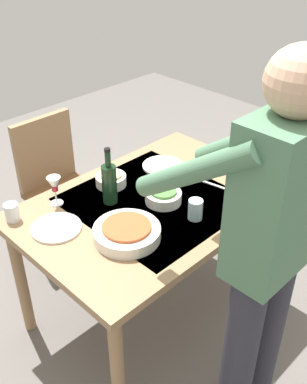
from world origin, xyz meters
TOP-DOWN VIEW (x-y plane):
  - ground_plane at (0.00, 0.00)m, footprint 6.00×6.00m
  - dining_table at (0.00, 0.00)m, footprint 1.32×0.90m
  - chair_near at (0.03, -0.83)m, footprint 0.40×0.40m
  - person_server at (0.13, 0.71)m, footprint 0.42×0.61m
  - wine_bottle at (0.16, -0.14)m, footprint 0.07×0.07m
  - wine_glass_left at (0.36, -0.32)m, footprint 0.07×0.07m
  - water_cup_near_left at (0.58, -0.35)m, footprint 0.07×0.07m
  - water_cup_near_right at (-0.03, 0.24)m, footprint 0.07×0.07m
  - water_cup_far_left at (-0.29, 0.33)m, footprint 0.08×0.08m
  - serving_bowl_pasta at (0.29, 0.13)m, footprint 0.30×0.30m
  - side_bowl_salad at (-0.03, 0.04)m, footprint 0.18×0.18m
  - side_bowl_bread at (0.05, -0.26)m, footprint 0.16×0.16m
  - dinner_plate_near at (0.48, -0.15)m, footprint 0.23×0.23m
  - dinner_plate_far at (-0.27, -0.20)m, footprint 0.23×0.23m
  - table_knife at (-0.32, 0.11)m, footprint 0.05×0.20m

SIDE VIEW (x-z plane):
  - ground_plane at x=0.00m, z-range 0.00..0.00m
  - chair_near at x=0.03m, z-range 0.07..0.98m
  - dining_table at x=0.00m, z-range 0.29..1.05m
  - table_knife at x=-0.32m, z-range 0.75..0.76m
  - dinner_plate_near at x=0.48m, z-range 0.75..0.77m
  - dinner_plate_far at x=-0.27m, z-range 0.75..0.77m
  - side_bowl_salad at x=-0.03m, z-range 0.75..0.82m
  - serving_bowl_pasta at x=0.29m, z-range 0.75..0.82m
  - side_bowl_bread at x=0.05m, z-range 0.75..0.82m
  - water_cup_near_left at x=0.58m, z-range 0.75..0.84m
  - water_cup_far_left at x=-0.29m, z-range 0.75..0.85m
  - water_cup_near_right at x=-0.03m, z-range 0.75..0.85m
  - wine_glass_left at x=0.36m, z-range 0.78..0.93m
  - wine_bottle at x=0.16m, z-range 0.72..1.01m
  - person_server at x=0.13m, z-range 0.12..1.81m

